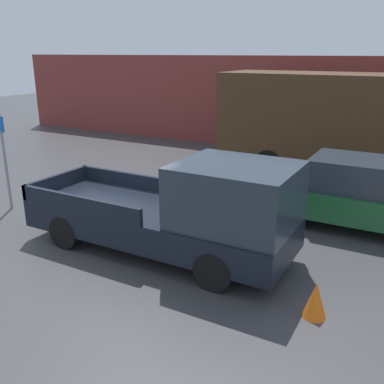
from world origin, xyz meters
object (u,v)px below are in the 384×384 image
object	(u,v)px
parking_sign	(4,156)
newspaper_box	(349,147)
traffic_cone	(315,300)
car	(360,194)
pickup_truck	(183,212)
delivery_truck	(341,123)

from	to	relation	value
parking_sign	newspaper_box	xyz separation A→B (m)	(6.99, 10.08, -0.93)
newspaper_box	traffic_cone	distance (m)	11.22
parking_sign	traffic_cone	size ratio (longest dim) A/B	4.26
car	pickup_truck	bearing A→B (deg)	-130.58
delivery_truck	traffic_cone	xyz separation A→B (m)	(1.37, -8.53, -1.50)
parking_sign	traffic_cone	distance (m)	8.55
delivery_truck	newspaper_box	size ratio (longest dim) A/B	8.23
traffic_cone	delivery_truck	bearing A→B (deg)	99.10
newspaper_box	car	bearing A→B (deg)	-78.59
delivery_truck	traffic_cone	distance (m)	8.77
car	delivery_truck	bearing A→B (deg)	107.40
car	delivery_truck	distance (m)	4.60
pickup_truck	car	bearing A→B (deg)	49.42
car	delivery_truck	world-z (taller)	delivery_truck
delivery_truck	traffic_cone	size ratio (longest dim) A/B	14.26
car	parking_sign	bearing A→B (deg)	-159.17
pickup_truck	parking_sign	xyz separation A→B (m)	(-5.49, 0.19, 0.49)
delivery_truck	newspaper_box	distance (m)	2.90
newspaper_box	pickup_truck	bearing A→B (deg)	-98.33
pickup_truck	delivery_truck	xyz separation A→B (m)	(1.55, 7.67, 0.84)
car	parking_sign	world-z (taller)	parking_sign
pickup_truck	car	distance (m)	4.45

